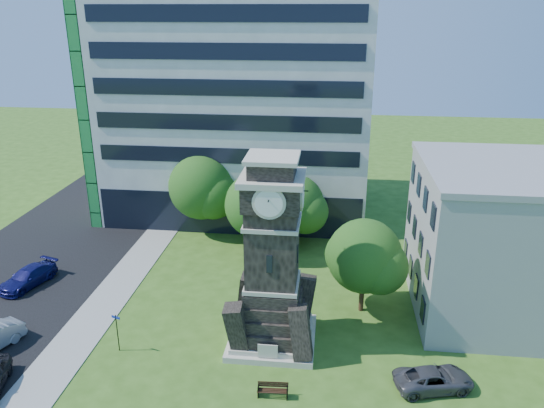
# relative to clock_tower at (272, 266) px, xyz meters

# --- Properties ---
(ground) EXTENTS (160.00, 160.00, 0.00)m
(ground) POSITION_rel_clock_tower_xyz_m (-3.00, -2.00, -5.28)
(ground) COLOR #335819
(ground) RESTS_ON ground
(sidewalk) EXTENTS (3.00, 70.00, 0.06)m
(sidewalk) POSITION_rel_clock_tower_xyz_m (-12.50, 3.00, -5.25)
(sidewalk) COLOR gray
(sidewalk) RESTS_ON ground
(clock_tower) EXTENTS (5.40, 5.40, 12.22)m
(clock_tower) POSITION_rel_clock_tower_xyz_m (0.00, 0.00, 0.00)
(clock_tower) COLOR beige
(clock_tower) RESTS_ON ground
(office_tall) EXTENTS (26.20, 15.11, 28.60)m
(office_tall) POSITION_rel_clock_tower_xyz_m (-6.20, 23.84, 8.94)
(office_tall) COLOR white
(office_tall) RESTS_ON ground
(office_low) EXTENTS (15.20, 12.20, 10.40)m
(office_low) POSITION_rel_clock_tower_xyz_m (16.97, 6.00, -0.07)
(office_low) COLOR gray
(office_low) RESTS_ON ground
(car_street_north) EXTENTS (3.26, 5.14, 1.39)m
(car_street_north) POSITION_rel_clock_tower_xyz_m (-19.40, 4.97, -4.59)
(car_street_north) COLOR #131354
(car_street_north) RESTS_ON ground
(car_east_lot) EXTENTS (4.78, 3.06, 1.23)m
(car_east_lot) POSITION_rel_clock_tower_xyz_m (9.46, -3.49, -4.67)
(car_east_lot) COLOR #49494E
(car_east_lot) RESTS_ON ground
(park_bench) EXTENTS (1.68, 0.45, 0.87)m
(park_bench) POSITION_rel_clock_tower_xyz_m (0.63, -5.20, -4.82)
(park_bench) COLOR black
(park_bench) RESTS_ON ground
(street_sign) EXTENTS (0.61, 0.06, 2.53)m
(street_sign) POSITION_rel_clock_tower_xyz_m (-9.34, -2.18, -3.70)
(street_sign) COLOR black
(street_sign) RESTS_ON ground
(tree_nw) EXTENTS (6.69, 6.08, 7.55)m
(tree_nw) POSITION_rel_clock_tower_xyz_m (-8.44, 16.71, -0.95)
(tree_nw) COLOR #332114
(tree_nw) RESTS_ON ground
(tree_nc) EXTENTS (6.13, 5.57, 7.33)m
(tree_nc) POSITION_rel_clock_tower_xyz_m (-2.59, 12.45, -0.92)
(tree_nc) COLOR #332114
(tree_nc) RESTS_ON ground
(tree_ne) EXTENTS (5.79, 5.26, 6.48)m
(tree_ne) POSITION_rel_clock_tower_xyz_m (0.28, 14.85, -1.59)
(tree_ne) COLOR #332114
(tree_ne) RESTS_ON ground
(tree_east) EXTENTS (5.61, 5.10, 6.78)m
(tree_east) POSITION_rel_clock_tower_xyz_m (5.85, 4.32, -1.22)
(tree_east) COLOR #332114
(tree_east) RESTS_ON ground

